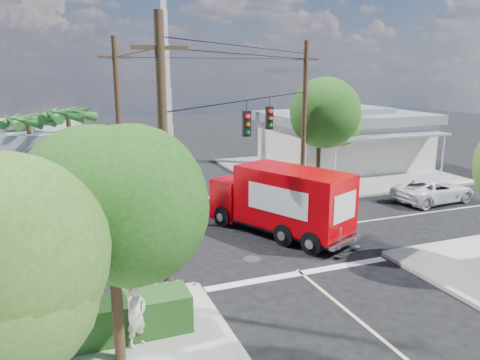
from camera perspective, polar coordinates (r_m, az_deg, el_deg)
ground at (r=21.52m, az=1.95°, el=-6.85°), size 120.00×120.00×0.00m
sidewalk_ne at (r=35.74m, az=11.16°, el=1.15°), size 14.12×14.12×0.14m
sidewalk_nw at (r=30.48m, az=-26.02°, el=-2.04°), size 14.12×14.12×0.14m
road_markings at (r=20.26m, az=3.60°, el=-8.16°), size 32.00×32.00×0.01m
building_ne at (r=37.12m, az=12.55°, el=5.06°), size 11.80×10.20×4.50m
radio_tower at (r=39.53m, az=-8.97°, el=10.53°), size 0.80×0.80×17.00m
tree_sw_front at (r=11.48m, az=-15.44°, el=-2.68°), size 3.88×3.78×6.03m
tree_ne_front at (r=29.66m, az=9.79°, el=7.96°), size 4.21×4.14×6.66m
tree_ne_back at (r=32.94m, az=11.69°, el=7.38°), size 3.77×3.66×5.82m
palm_nw_front at (r=26.18m, az=-20.24°, el=7.28°), size 3.01×3.08×5.59m
palm_nw_back at (r=27.74m, az=-24.41°, el=6.44°), size 3.01×3.08×5.19m
utility_poles at (r=21.34m, az=-3.60°, el=5.90°), size 12.00×10.68×9.00m
picket_fence at (r=14.60m, az=-18.65°, el=-14.87°), size 5.94×0.06×1.00m
hedge_sw at (r=13.88m, az=-19.33°, el=-16.41°), size 6.20×1.20×1.10m
vending_boxes at (r=29.47m, az=8.85°, el=-0.07°), size 1.90×0.50×1.10m
delivery_truck at (r=21.35m, az=5.04°, el=-2.56°), size 5.00×7.48×3.15m
parked_car at (r=29.00m, az=22.54°, el=-1.16°), size 5.14×2.71×1.38m
pedestrian at (r=13.24m, az=-12.54°, el=-15.83°), size 0.77×0.71×1.77m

